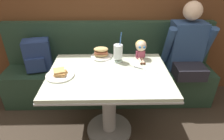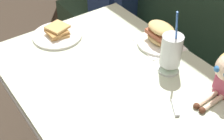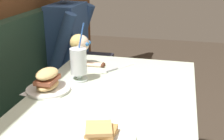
{
  "view_description": "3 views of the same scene",
  "coord_description": "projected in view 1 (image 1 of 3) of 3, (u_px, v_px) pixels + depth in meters",
  "views": [
    {
      "loc": [
        -0.0,
        -1.32,
        1.61
      ],
      "look_at": [
        0.03,
        0.15,
        0.78
      ],
      "focal_mm": 30.45,
      "sensor_mm": 36.0,
      "label": 1
    },
    {
      "loc": [
        0.81,
        -0.42,
        1.63
      ],
      "look_at": [
        0.02,
        0.15,
        0.81
      ],
      "focal_mm": 49.94,
      "sensor_mm": 36.0,
      "label": 2
    },
    {
      "loc": [
        -1.31,
        -0.13,
        1.35
      ],
      "look_at": [
        0.09,
        0.21,
        0.82
      ],
      "focal_mm": 46.97,
      "sensor_mm": 36.0,
      "label": 3
    }
  ],
  "objects": [
    {
      "name": "booth_bench",
      "position": [
        109.0,
        76.0,
        2.48
      ],
      "size": [
        2.6,
        0.48,
        1.0
      ],
      "color": "#233D2D",
      "rests_on": "ground"
    },
    {
      "name": "butter_knife",
      "position": [
        142.0,
        68.0,
        1.79
      ],
      "size": [
        0.21,
        0.15,
        0.01
      ],
      "color": "silver",
      "rests_on": "diner_table"
    },
    {
      "name": "sandwich_plate",
      "position": [
        101.0,
        53.0,
        1.99
      ],
      "size": [
        0.23,
        0.23,
        0.12
      ],
      "color": "white",
      "rests_on": "diner_table"
    },
    {
      "name": "toast_plate",
      "position": [
        60.0,
        74.0,
        1.67
      ],
      "size": [
        0.25,
        0.25,
        0.06
      ],
      "color": "white",
      "rests_on": "diner_table"
    },
    {
      "name": "wood_panel_wall",
      "position": [
        108.0,
        3.0,
        2.27
      ],
      "size": [
        4.4,
        0.08,
        2.4
      ],
      "primitive_type": "cube",
      "color": "brown",
      "rests_on": "ground"
    },
    {
      "name": "backpack",
      "position": [
        38.0,
        54.0,
        2.28
      ],
      "size": [
        0.34,
        0.3,
        0.41
      ],
      "color": "navy",
      "rests_on": "booth_bench"
    },
    {
      "name": "milkshake_glass",
      "position": [
        118.0,
        52.0,
        1.87
      ],
      "size": [
        0.1,
        0.1,
        0.31
      ],
      "color": "silver",
      "rests_on": "diner_table"
    },
    {
      "name": "seated_doll",
      "position": [
        141.0,
        47.0,
        1.93
      ],
      "size": [
        0.12,
        0.22,
        0.2
      ],
      "color": "#B74C6B",
      "rests_on": "diner_table"
    },
    {
      "name": "diner_table",
      "position": [
        109.0,
        90.0,
        1.83
      ],
      "size": [
        1.11,
        0.81,
        0.74
      ],
      "color": "beige",
      "rests_on": "ground"
    },
    {
      "name": "diner_patron",
      "position": [
        187.0,
        47.0,
        2.25
      ],
      "size": [
        0.55,
        0.48,
        0.81
      ],
      "color": "#2D4C7F",
      "rests_on": "booth_bench"
    }
  ]
}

